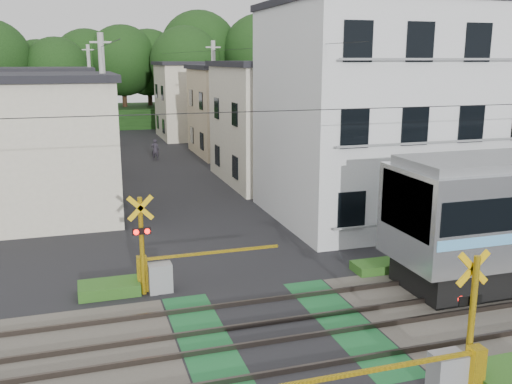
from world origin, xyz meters
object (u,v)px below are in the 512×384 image
object	(u,v)px
apartment_block	(389,112)
crossing_signal_near	(453,363)
pedestrian	(155,150)
crossing_signal_far	(157,269)

from	to	relation	value
apartment_block	crossing_signal_near	bearing A→B (deg)	-114.22
pedestrian	apartment_block	bearing A→B (deg)	126.56
apartment_block	pedestrian	distance (m)	19.56
crossing_signal_far	apartment_block	world-z (taller)	apartment_block
crossing_signal_far	crossing_signal_near	bearing A→B (deg)	-54.71
crossing_signal_near	apartment_block	bearing A→B (deg)	65.78
crossing_signal_near	apartment_block	xyz separation A→B (m)	(5.91, 13.15, 3.94)
crossing_signal_near	crossing_signal_far	size ratio (longest dim) A/B	1.00
crossing_signal_near	pedestrian	world-z (taller)	crossing_signal_near
crossing_signal_near	pedestrian	xyz separation A→B (m)	(-2.10, 30.56, 0.03)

